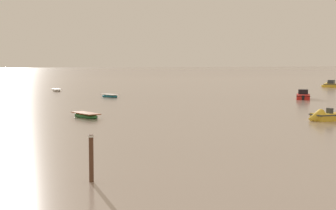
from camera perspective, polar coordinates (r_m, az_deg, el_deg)
name	(u,v)px	position (r m, az deg, el deg)	size (l,w,h in m)	color
rowboat_moored_0	(110,96)	(72.66, -6.08, 0.94)	(1.93, 3.43, 0.51)	#197084
motorboat_moored_0	(303,97)	(71.16, 13.85, 0.86)	(4.01, 4.52, 1.72)	red
motorboat_moored_1	(329,118)	(45.53, 16.33, -1.28)	(4.64, 1.96, 1.55)	gold
motorboat_moored_2	(333,86)	(103.50, 16.73, 1.94)	(4.53, 5.20, 1.96)	gold
rowboat_moored_3	(56,90)	(88.24, -11.51, 1.51)	(1.23, 3.26, 0.51)	white
rowboat_moored_6	(86,116)	(46.52, -8.53, -1.10)	(1.88, 3.67, 0.55)	#23602D
mooring_post_left	(91,160)	(21.67, -7.97, -5.64)	(0.22, 0.22, 2.07)	#513323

